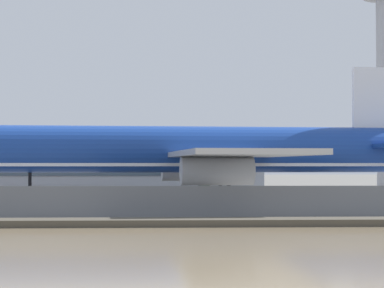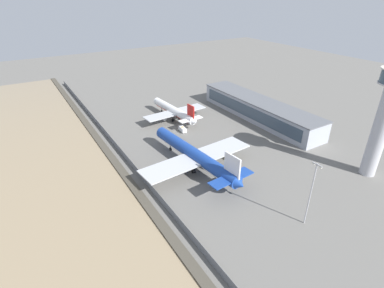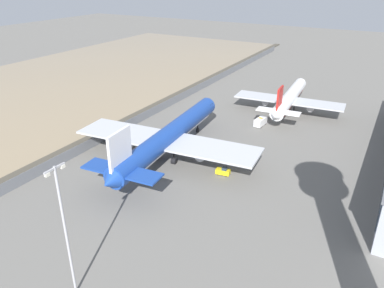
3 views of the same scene
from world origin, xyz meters
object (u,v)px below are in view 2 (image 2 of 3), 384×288
at_px(cargo_jet_blue, 195,155).
at_px(baggage_tug, 228,157).
at_px(ops_van, 182,129).
at_px(passenger_jet_white_red, 174,111).
at_px(apron_light_mast_apron_west, 311,191).

distance_m(cargo_jet_blue, baggage_tug, 16.12).
bearing_deg(ops_van, passenger_jet_white_red, 165.88).
height_order(passenger_jet_white_red, ops_van, passenger_jet_white_red).
height_order(cargo_jet_blue, apron_light_mast_apron_west, apron_light_mast_apron_west).
distance_m(cargo_jet_blue, ops_van, 33.92).
distance_m(baggage_tug, ops_van, 32.73).
bearing_deg(ops_van, cargo_jet_blue, -21.64).
height_order(passenger_jet_white_red, apron_light_mast_apron_west, apron_light_mast_apron_west).
bearing_deg(cargo_jet_blue, passenger_jet_white_red, 160.77).
bearing_deg(baggage_tug, passenger_jet_white_red, 178.84).
distance_m(cargo_jet_blue, apron_light_mast_apron_west, 44.84).
relative_size(cargo_jet_blue, apron_light_mast_apron_west, 2.59).
bearing_deg(ops_van, apron_light_mast_apron_west, -0.77).
relative_size(cargo_jet_blue, passenger_jet_white_red, 1.31).
xyz_separation_m(cargo_jet_blue, ops_van, (-31.27, 12.41, -4.39)).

